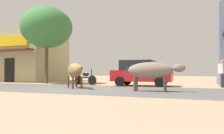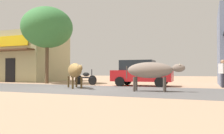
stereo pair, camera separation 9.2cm
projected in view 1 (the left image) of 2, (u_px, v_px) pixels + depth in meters
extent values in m
plane|color=tan|center=(79.00, 89.00, 12.46)|extent=(80.00, 80.00, 0.00)
cube|color=#5A5756|center=(79.00, 89.00, 12.46)|extent=(72.00, 5.79, 0.00)
cube|color=tan|center=(19.00, 58.00, 23.49)|extent=(8.44, 5.17, 4.63)
cube|color=black|center=(9.00, 70.00, 20.52)|extent=(1.10, 0.06, 2.10)
cylinder|color=brown|center=(46.00, 64.00, 18.23)|extent=(0.27, 0.27, 3.08)
ellipsoid|color=#38793C|center=(47.00, 27.00, 18.28)|extent=(3.98, 3.98, 3.18)
cube|color=red|center=(142.00, 76.00, 14.99)|extent=(3.87, 1.89, 0.70)
cube|color=#1E2328|center=(138.00, 65.00, 15.10)|extent=(2.16, 1.66, 0.64)
cylinder|color=black|center=(163.00, 81.00, 15.38)|extent=(0.61, 0.21, 0.60)
cylinder|color=black|center=(160.00, 82.00, 13.78)|extent=(0.61, 0.21, 0.60)
cylinder|color=black|center=(127.00, 81.00, 16.18)|extent=(0.61, 0.21, 0.60)
cylinder|color=black|center=(120.00, 81.00, 14.58)|extent=(0.61, 0.21, 0.60)
cylinder|color=black|center=(92.00, 80.00, 15.95)|extent=(0.66, 0.19, 0.66)
cylinder|color=black|center=(78.00, 80.00, 16.59)|extent=(0.66, 0.19, 0.66)
cylinder|color=black|center=(85.00, 77.00, 16.27)|extent=(1.21, 0.31, 0.10)
ellipsoid|color=black|center=(86.00, 74.00, 16.25)|extent=(0.59, 0.33, 0.28)
cylinder|color=black|center=(91.00, 74.00, 15.99)|extent=(0.06, 0.06, 0.60)
ellipsoid|color=olive|center=(75.00, 70.00, 13.07)|extent=(1.84, 1.91, 0.80)
ellipsoid|color=olive|center=(80.00, 68.00, 11.91)|extent=(0.59, 0.60, 0.36)
cone|color=beige|center=(82.00, 65.00, 11.90)|extent=(0.06, 0.06, 0.12)
cone|color=beige|center=(78.00, 65.00, 11.83)|extent=(0.06, 0.06, 0.12)
cylinder|color=brown|center=(82.00, 83.00, 12.54)|extent=(0.11, 0.11, 0.65)
cylinder|color=brown|center=(73.00, 83.00, 12.37)|extent=(0.11, 0.11, 0.65)
cylinder|color=brown|center=(76.00, 82.00, 13.74)|extent=(0.11, 0.11, 0.65)
cylinder|color=brown|center=(68.00, 82.00, 13.58)|extent=(0.11, 0.11, 0.65)
cylinder|color=brown|center=(71.00, 72.00, 14.04)|extent=(0.05, 0.05, 0.64)
ellipsoid|color=gray|center=(150.00, 70.00, 10.81)|extent=(2.13, 0.92, 0.74)
ellipsoid|color=gray|center=(179.00, 68.00, 10.44)|extent=(0.58, 0.33, 0.36)
cone|color=beige|center=(180.00, 64.00, 10.53)|extent=(0.06, 0.06, 0.12)
cone|color=beige|center=(180.00, 64.00, 10.33)|extent=(0.06, 0.06, 0.12)
cylinder|color=#4D433C|center=(165.00, 84.00, 10.84)|extent=(0.11, 0.11, 0.67)
cylinder|color=#4D433C|center=(165.00, 85.00, 10.36)|extent=(0.11, 0.11, 0.67)
cylinder|color=#4D433C|center=(137.00, 84.00, 11.23)|extent=(0.11, 0.11, 0.67)
cylinder|color=#4D433C|center=(135.00, 84.00, 10.74)|extent=(0.11, 0.11, 0.67)
cylinder|color=#4D433C|center=(127.00, 72.00, 11.11)|extent=(0.05, 0.05, 0.59)
cylinder|color=#262633|center=(222.00, 80.00, 13.53)|extent=(0.14, 0.14, 0.81)
cylinder|color=#262633|center=(223.00, 81.00, 13.36)|extent=(0.14, 0.14, 0.81)
cube|color=silver|center=(222.00, 69.00, 13.46)|extent=(0.47, 0.47, 0.57)
sphere|color=tan|center=(222.00, 62.00, 13.47)|extent=(0.22, 0.22, 0.22)
cylinder|color=silver|center=(222.00, 68.00, 13.70)|extent=(0.09, 0.09, 0.51)
cylinder|color=silver|center=(223.00, 68.00, 13.22)|extent=(0.09, 0.09, 0.51)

